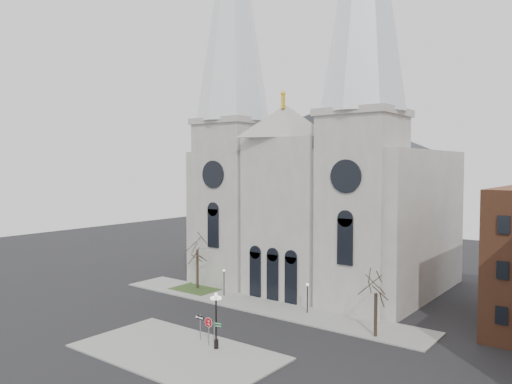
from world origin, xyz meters
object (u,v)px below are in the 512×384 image
Objects in this scene: globe_lamp at (216,313)px; street_name_sign at (215,333)px; one_way_sign at (200,323)px; stop_sign at (209,325)px.

street_name_sign is (0.01, -0.12, -1.67)m from globe_lamp.
street_name_sign reaches higher than one_way_sign.
one_way_sign is 0.95× the size of street_name_sign.
globe_lamp is (1.04, -0.18, 1.30)m from stop_sign.
globe_lamp reaches higher than stop_sign.
street_name_sign is (2.64, -0.89, -0.13)m from one_way_sign.
street_name_sign is (1.04, -0.30, -0.37)m from stop_sign.
stop_sign is 1.72m from one_way_sign.
street_name_sign is at bearing -86.82° from globe_lamp.
one_way_sign is (-1.59, 0.59, -0.24)m from stop_sign.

